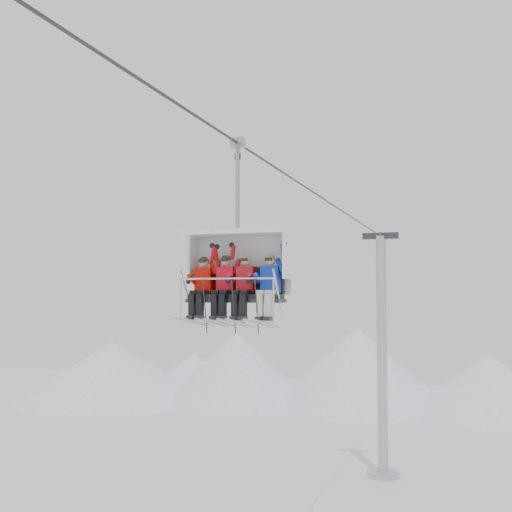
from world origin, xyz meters
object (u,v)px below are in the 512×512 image
(skier_far_right, at_px, (269,285))
(lift_tower_right, at_px, (382,371))
(chairlift_carrier, at_px, (239,264))
(skier_center_right, at_px, (244,285))
(skier_far_left, at_px, (202,286))
(skier_center_left, at_px, (224,286))

(skier_far_right, bearing_deg, lift_tower_right, 91.87)
(chairlift_carrier, relative_size, skier_center_right, 2.36)
(lift_tower_right, height_order, skier_far_left, lift_tower_right)
(skier_far_right, bearing_deg, skier_far_left, -179.88)
(skier_far_left, distance_m, skier_center_right, 0.97)
(skier_center_left, height_order, skier_far_right, same)
(skier_far_left, bearing_deg, skier_far_right, 0.12)
(skier_center_left, bearing_deg, skier_far_right, 0.00)
(skier_center_right, bearing_deg, chairlift_carrier, 126.14)
(skier_center_left, relative_size, skier_center_right, 1.00)
(lift_tower_right, relative_size, skier_far_right, 7.99)
(lift_tower_right, distance_m, chairlift_carrier, 23.65)
(chairlift_carrier, relative_size, skier_far_left, 2.36)
(lift_tower_right, xyz_separation_m, skier_far_right, (0.77, -23.45, 4.41))
(skier_far_left, relative_size, skier_far_right, 1.00)
(skier_far_right, bearing_deg, skier_center_right, 180.00)
(skier_far_left, xyz_separation_m, skier_center_right, (0.97, 0.00, 0.01))
(chairlift_carrier, bearing_deg, skier_far_right, -21.67)
(lift_tower_right, height_order, skier_center_left, lift_tower_right)
(lift_tower_right, bearing_deg, skier_far_right, -88.13)
(skier_center_right, bearing_deg, skier_far_right, 0.00)
(skier_far_left, height_order, skier_center_right, skier_center_right)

